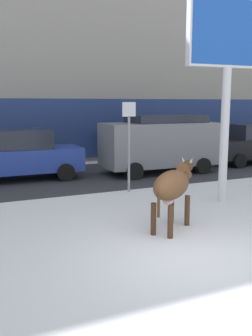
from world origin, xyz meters
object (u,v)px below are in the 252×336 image
cow_brown (173,186)px  pedestrian_near_billboard (35,147)px  car_grey_van (160,142)px  car_black_sedan (251,144)px  pedestrian_by_cars (102,144)px  street_sign (129,140)px  car_blue_sedan (23,155)px  billboard (229,46)px

cow_brown → pedestrian_near_billboard: 9.98m
pedestrian_near_billboard → car_grey_van: bearing=-39.8°
cow_brown → car_black_sedan: bearing=38.9°
car_black_sedan → pedestrian_near_billboard: size_ratio=2.45×
car_grey_van → pedestrian_by_cars: car_grey_van is taller
car_grey_van → pedestrian_by_cars: size_ratio=2.68×
pedestrian_near_billboard → cow_brown: bearing=-83.6°
car_black_sedan → street_sign: bearing=-158.7°
car_blue_sedan → car_black_sedan: bearing=-2.2°
billboard → pedestrian_near_billboard: 9.79m
car_blue_sedan → car_grey_van: car_grey_van is taller
pedestrian_by_cars → street_sign: (-1.44, -6.21, 0.79)m
car_blue_sedan → car_black_sedan: (10.38, -0.40, 0.00)m
pedestrian_near_billboard → pedestrian_by_cars: same height
car_grey_van → car_black_sedan: (5.09, 0.36, -0.33)m
billboard → car_black_sedan: bearing=42.1°
car_black_sedan → pedestrian_by_cars: (-6.22, 3.23, -0.03)m
car_grey_van → car_black_sedan: 5.12m
car_black_sedan → street_sign: street_sign is taller
car_blue_sedan → car_grey_van: 5.35m
car_blue_sedan → car_grey_van: size_ratio=0.91×
pedestrian_by_cars → pedestrian_near_billboard: bearing=180.0°
car_black_sedan → pedestrian_by_cars: car_black_sedan is taller
billboard → car_blue_sedan: size_ratio=1.31×
pedestrian_by_cars → street_sign: size_ratio=0.61×
cow_brown → car_blue_sedan: bearing=106.4°
cow_brown → car_grey_van: (3.19, 6.33, 0.25)m
cow_brown → pedestrian_by_cars: size_ratio=1.02×
cow_brown → pedestrian_by_cars: 10.13m
billboard → car_blue_sedan: billboard is taller
pedestrian_near_billboard → billboard: bearing=-66.2°
car_black_sedan → pedestrian_near_billboard: bearing=161.1°
car_grey_van → street_sign: street_sign is taller
cow_brown → billboard: (2.58, 1.53, 3.32)m
pedestrian_near_billboard → street_sign: (1.75, -6.21, 0.79)m
billboard → pedestrian_by_cars: billboard is taller
billboard → car_black_sedan: billboard is taller
pedestrian_near_billboard → car_blue_sedan: bearing=-109.0°
car_blue_sedan → pedestrian_by_cars: size_ratio=2.45×
car_black_sedan → street_sign: 8.25m
car_grey_van → pedestrian_near_billboard: car_grey_van is taller
car_grey_van → pedestrian_near_billboard: bearing=140.2°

